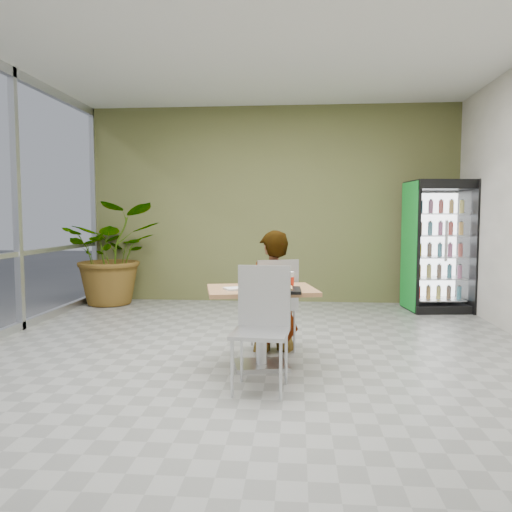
# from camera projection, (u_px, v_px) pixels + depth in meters

# --- Properties ---
(ground) EXTENTS (7.00, 7.00, 0.00)m
(ground) POSITION_uv_depth(u_px,v_px,m) (251.00, 363.00, 4.83)
(ground) COLOR gray
(ground) RESTS_ON ground
(room_envelope) EXTENTS (6.00, 7.00, 3.20)m
(room_envelope) POSITION_uv_depth(u_px,v_px,m) (251.00, 197.00, 4.70)
(room_envelope) COLOR silver
(room_envelope) RESTS_ON ground
(dining_table) EXTENTS (1.10, 0.88, 0.75)m
(dining_table) POSITION_uv_depth(u_px,v_px,m) (261.00, 311.00, 4.64)
(dining_table) COLOR #BE7A51
(dining_table) RESTS_ON ground
(chair_far) EXTENTS (0.55, 0.55, 0.97)m
(chair_far) POSITION_uv_depth(u_px,v_px,m) (275.00, 298.00, 5.17)
(chair_far) COLOR #BBBDC0
(chair_far) RESTS_ON ground
(chair_near) EXTENTS (0.48, 0.49, 1.00)m
(chair_near) POSITION_uv_depth(u_px,v_px,m) (262.00, 317.00, 4.11)
(chair_near) COLOR #BBBDC0
(chair_near) RESTS_ON ground
(seated_woman) EXTENTS (0.67, 0.54, 1.57)m
(seated_woman) POSITION_uv_depth(u_px,v_px,m) (272.00, 305.00, 5.23)
(seated_woman) COLOR black
(seated_woman) RESTS_ON ground
(pizza_plate) EXTENTS (0.35, 0.26, 0.03)m
(pizza_plate) POSITION_uv_depth(u_px,v_px,m) (263.00, 285.00, 4.72)
(pizza_plate) COLOR silver
(pizza_plate) RESTS_ON dining_table
(soda_cup) EXTENTS (0.09, 0.09, 0.15)m
(soda_cup) POSITION_uv_depth(u_px,v_px,m) (290.00, 280.00, 4.61)
(soda_cup) COLOR silver
(soda_cup) RESTS_ON dining_table
(napkin_stack) EXTENTS (0.20, 0.20, 0.02)m
(napkin_stack) POSITION_uv_depth(u_px,v_px,m) (233.00, 289.00, 4.51)
(napkin_stack) COLOR silver
(napkin_stack) RESTS_ON dining_table
(cafeteria_tray) EXTENTS (0.48, 0.36, 0.03)m
(cafeteria_tray) POSITION_uv_depth(u_px,v_px,m) (274.00, 290.00, 4.40)
(cafeteria_tray) COLOR black
(cafeteria_tray) RESTS_ON dining_table
(beverage_fridge) EXTENTS (0.96, 0.78, 1.94)m
(beverage_fridge) POSITION_uv_depth(u_px,v_px,m) (439.00, 246.00, 7.42)
(beverage_fridge) COLOR black
(beverage_fridge) RESTS_ON ground
(potted_plant) EXTENTS (1.80, 1.68, 1.63)m
(potted_plant) POSITION_uv_depth(u_px,v_px,m) (113.00, 253.00, 8.00)
(potted_plant) COLOR #3A702D
(potted_plant) RESTS_ON ground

